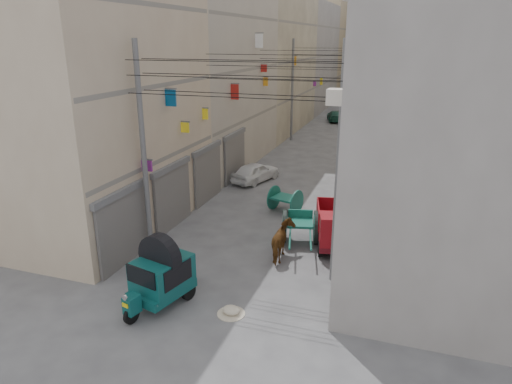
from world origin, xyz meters
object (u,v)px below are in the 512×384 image
at_px(auto_rickshaw, 161,273).
at_px(distant_car_white, 256,172).
at_px(second_cart, 285,199).
at_px(distant_car_green, 335,116).
at_px(mini_truck, 336,230).
at_px(horse, 283,241).
at_px(distant_car_grey, 355,124).
at_px(tonga_cart, 300,226).
at_px(feed_sack, 231,310).

distance_m(auto_rickshaw, distant_car_white, 13.38).
bearing_deg(second_cart, distant_car_green, 110.30).
bearing_deg(distant_car_green, mini_truck, 84.71).
bearing_deg(distant_car_white, distant_car_green, -73.88).
relative_size(auto_rickshaw, second_cart, 1.61).
xyz_separation_m(horse, distant_car_white, (-4.18, 9.08, -0.14)).
height_order(auto_rickshaw, horse, auto_rickshaw).
bearing_deg(distant_car_grey, tonga_cart, -80.17).
distance_m(feed_sack, horse, 4.17).
xyz_separation_m(mini_truck, distant_car_grey, (-2.42, 25.64, -0.28)).
distance_m(feed_sack, distant_car_grey, 31.17).
relative_size(auto_rickshaw, mini_truck, 0.80).
bearing_deg(auto_rickshaw, horse, 70.61).
xyz_separation_m(auto_rickshaw, tonga_cart, (3.05, 5.86, -0.34)).
height_order(tonga_cart, mini_truck, mini_truck).
bearing_deg(second_cart, horse, -59.58).
height_order(mini_truck, second_cart, mini_truck).
distance_m(horse, distant_car_grey, 27.07).
distance_m(mini_truck, distant_car_grey, 25.76).
bearing_deg(mini_truck, feed_sack, -125.63).
distance_m(tonga_cart, second_cart, 3.54).
bearing_deg(feed_sack, horse, 83.20).
relative_size(second_cart, distant_car_green, 0.45).
relative_size(feed_sack, horse, 0.32).
height_order(horse, distant_car_white, horse).
bearing_deg(distant_car_grey, distant_car_white, -93.34).
distance_m(tonga_cart, horse, 1.66).
relative_size(auto_rickshaw, tonga_cart, 0.82).
distance_m(mini_truck, horse, 2.26).
bearing_deg(tonga_cart, auto_rickshaw, -131.02).
distance_m(feed_sack, distant_car_white, 13.70).
bearing_deg(distant_car_green, feed_sack, 79.68).
bearing_deg(distant_car_green, auto_rickshaw, 75.98).
height_order(feed_sack, distant_car_white, distant_car_white).
height_order(tonga_cart, second_cart, tonga_cart).
distance_m(auto_rickshaw, distant_car_green, 35.44).
xyz_separation_m(mini_truck, second_cart, (-2.99, 3.42, -0.19)).
height_order(feed_sack, distant_car_green, distant_car_green).
height_order(auto_rickshaw, second_cart, auto_rickshaw).
relative_size(auto_rickshaw, distant_car_green, 0.72).
relative_size(feed_sack, distant_car_grey, 0.16).
bearing_deg(distant_car_white, tonga_cart, 139.70).
bearing_deg(horse, auto_rickshaw, 49.22).
relative_size(auto_rickshaw, distant_car_white, 0.78).
relative_size(horse, distant_car_grey, 0.51).
height_order(horse, distant_car_grey, horse).
distance_m(mini_truck, feed_sack, 6.00).
distance_m(tonga_cart, distant_car_green, 29.78).
bearing_deg(distant_car_green, second_cart, 79.53).
bearing_deg(horse, mini_truck, -148.35).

